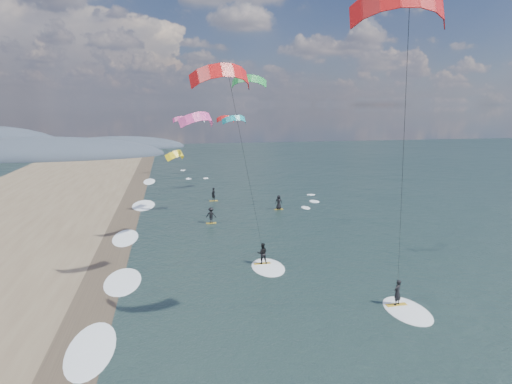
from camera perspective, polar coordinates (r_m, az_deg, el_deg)
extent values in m
cube|color=#382D23|center=(29.58, -21.32, -15.06)|extent=(3.00, 240.00, 0.00)
ellipsoid|color=#3D4756|center=(121.47, -27.38, 4.18)|extent=(64.00, 24.00, 10.00)
ellipsoid|color=#3D4756|center=(137.56, -17.88, 5.63)|extent=(40.00, 18.00, 7.00)
cube|color=gold|center=(30.30, 18.22, -14.12)|extent=(1.40, 0.42, 0.06)
imported|color=black|center=(29.93, 18.33, -12.57)|extent=(0.75, 0.67, 1.72)
ellipsoid|color=white|center=(29.84, 19.51, -14.69)|extent=(2.60, 4.20, 0.12)
cylinder|color=black|center=(24.11, 18.95, 2.48)|extent=(0.02, 0.02, 17.59)
cube|color=gold|center=(35.67, 0.85, -9.53)|extent=(1.37, 0.42, 0.06)
imported|color=black|center=(35.36, 0.85, -8.16)|extent=(0.90, 0.73, 1.74)
ellipsoid|color=white|center=(35.02, 1.62, -10.00)|extent=(2.60, 4.20, 0.12)
cylinder|color=black|center=(30.37, -1.13, 2.55)|extent=(0.02, 0.02, 15.29)
cube|color=gold|center=(47.67, -5.98, -4.14)|extent=(1.10, 0.35, 0.05)
imported|color=black|center=(47.44, -6.00, -3.08)|extent=(1.31, 1.03, 1.77)
cube|color=gold|center=(53.68, 3.05, -2.30)|extent=(1.10, 0.35, 0.05)
imported|color=black|center=(53.46, 3.06, -1.35)|extent=(0.98, 0.77, 1.78)
cube|color=gold|center=(58.56, -5.67, -1.17)|extent=(1.10, 0.35, 0.05)
imported|color=black|center=(58.37, -5.69, -0.29)|extent=(0.71, 0.78, 1.80)
ellipsoid|color=white|center=(25.90, -20.09, -18.98)|extent=(2.40, 5.40, 0.11)
ellipsoid|color=white|center=(33.91, -17.87, -11.33)|extent=(2.40, 5.40, 0.11)
ellipsoid|color=white|center=(44.21, -16.36, -5.84)|extent=(2.40, 5.40, 0.11)
ellipsoid|color=white|center=(57.70, -15.25, -1.74)|extent=(2.40, 5.40, 0.11)
ellipsoid|color=white|center=(75.32, -14.41, 1.35)|extent=(2.40, 5.40, 0.11)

